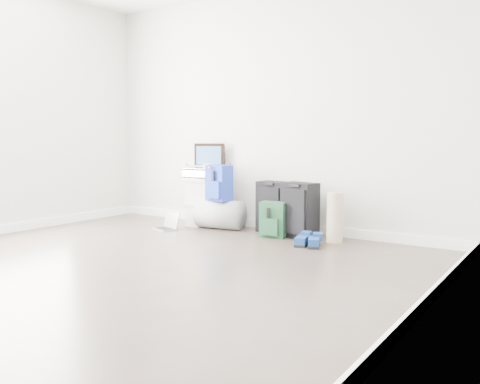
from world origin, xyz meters
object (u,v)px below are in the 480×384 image
Objects in this scene: carry_on at (299,210)px; large_suitcase at (274,207)px; boxes_stack at (205,202)px; briefcase at (204,173)px; duffel_bag at (220,214)px; laptop at (167,225)px.

large_suitcase is at bearing 174.55° from carry_on.
boxes_stack is 0.34m from briefcase.
briefcase is at bearing 0.00° from boxes_stack.
duffel_bag is at bearing -160.98° from large_suitcase.
boxes_stack is 1.30m from carry_on.
briefcase is 1.30× the size of laptop.
carry_on is at bearing -7.36° from duffel_bag.
boxes_stack is 1.06× the size of duffel_bag.
carry_on reaches higher than boxes_stack.
duffel_bag is 0.66m from large_suitcase.
briefcase is at bearing -169.61° from carry_on.
large_suitcase is at bearing -9.09° from boxes_stack.
laptop is (-0.19, -0.46, -0.24)m from boxes_stack.
carry_on is (1.30, -0.06, 0.01)m from boxes_stack.
briefcase is 0.76× the size of large_suitcase.
boxes_stack is 0.32m from duffel_bag.
duffel_bag is (0.29, -0.08, -0.12)m from boxes_stack.
boxes_stack is at bearing 0.00° from briefcase.
boxes_stack is 1.00× the size of large_suitcase.
laptop is at bearing -125.31° from boxes_stack.
large_suitcase reaches higher than duffel_bag.
boxes_stack reaches higher than laptop.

